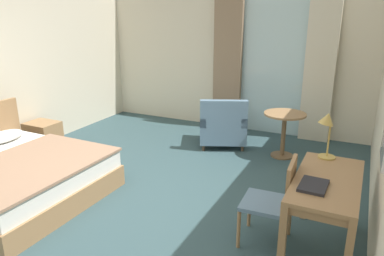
% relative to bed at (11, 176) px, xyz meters
% --- Properties ---
extents(ground, '(5.84, 7.63, 0.10)m').
position_rel_bed_xyz_m(ground, '(1.42, 0.44, -0.32)').
color(ground, '#334C51').
extents(wall_back, '(5.44, 0.12, 2.78)m').
position_rel_bed_xyz_m(wall_back, '(1.42, 4.00, 1.12)').
color(wall_back, beige).
rests_on(wall_back, ground).
extents(balcony_glass_door, '(1.22, 0.02, 2.45)m').
position_rel_bed_xyz_m(balcony_glass_door, '(2.23, 3.92, 0.95)').
color(balcony_glass_door, silver).
rests_on(balcony_glass_door, ground).
extents(curtain_panel_left, '(0.54, 0.10, 2.52)m').
position_rel_bed_xyz_m(curtain_panel_left, '(1.40, 3.82, 0.99)').
color(curtain_panel_left, '#897056').
rests_on(curtain_panel_left, ground).
extents(curtain_panel_right, '(0.51, 0.10, 2.52)m').
position_rel_bed_xyz_m(curtain_panel_right, '(3.06, 3.82, 0.99)').
color(curtain_panel_right, beige).
rests_on(curtain_panel_right, ground).
extents(bed, '(2.04, 1.87, 0.98)m').
position_rel_bed_xyz_m(bed, '(0.00, 0.00, 0.00)').
color(bed, '#9E754C').
rests_on(bed, ground).
extents(nightstand, '(0.50, 0.41, 0.49)m').
position_rel_bed_xyz_m(nightstand, '(-0.86, 1.33, -0.03)').
color(nightstand, '#9E754C').
rests_on(nightstand, ground).
extents(writing_desk, '(0.58, 1.21, 0.78)m').
position_rel_bed_xyz_m(writing_desk, '(3.60, 0.48, 0.40)').
color(writing_desk, '#9E754C').
rests_on(writing_desk, ground).
extents(desk_chair, '(0.48, 0.47, 0.90)m').
position_rel_bed_xyz_m(desk_chair, '(3.16, 0.45, 0.22)').
color(desk_chair, slate).
rests_on(desk_chair, ground).
extents(desk_lamp, '(0.21, 0.18, 0.49)m').
position_rel_bed_xyz_m(desk_lamp, '(3.51, 0.99, 0.85)').
color(desk_lamp, tan).
rests_on(desk_lamp, writing_desk).
extents(closed_book, '(0.24, 0.32, 0.03)m').
position_rel_bed_xyz_m(closed_book, '(3.51, 0.26, 0.52)').
color(closed_book, '#232328').
rests_on(closed_book, writing_desk).
extents(armchair_by_window, '(1.00, 1.00, 0.86)m').
position_rel_bed_xyz_m(armchair_by_window, '(1.70, 2.85, 0.07)').
color(armchair_by_window, slate).
rests_on(armchair_by_window, ground).
extents(round_cafe_table, '(0.65, 0.65, 0.71)m').
position_rel_bed_xyz_m(round_cafe_table, '(2.74, 2.79, 0.25)').
color(round_cafe_table, '#9E754C').
rests_on(round_cafe_table, ground).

